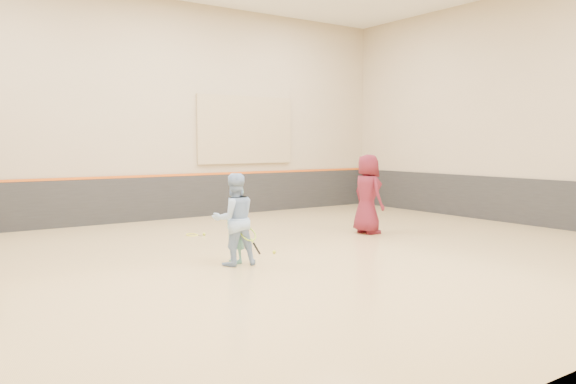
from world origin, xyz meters
TOP-DOWN VIEW (x-y plane):
  - room at (0.00, 0.00)m, footprint 15.04×12.04m
  - wainscot_back at (0.00, 5.97)m, footprint 14.90×0.04m
  - wainscot_right at (7.47, 0.00)m, footprint 0.04×11.90m
  - accent_stripe at (0.00, 5.96)m, footprint 14.90×0.03m
  - acoustic_panel at (2.80, 5.95)m, footprint 3.20×0.08m
  - girl at (-0.93, -0.05)m, footprint 0.36×0.52m
  - instructor at (-1.06, -0.22)m, footprint 0.88×0.74m
  - young_man at (3.18, 1.02)m, footprint 0.66×0.95m
  - held_racket at (-0.89, -0.38)m, footprint 0.52×0.52m
  - spare_racket at (-0.33, 3.08)m, footprint 0.61×0.61m
  - ball_under_racket at (0.04, 0.21)m, footprint 0.07×0.07m
  - ball_in_hand at (3.23, 0.85)m, footprint 0.07×0.07m
  - ball_beside_spare at (-0.12, 2.89)m, footprint 0.07×0.07m

SIDE VIEW (x-z plane):
  - ball_under_racket at x=0.04m, z-range 0.00..0.07m
  - ball_beside_spare at x=-0.12m, z-range 0.00..0.07m
  - spare_racket at x=-0.33m, z-range 0.00..0.09m
  - held_racket at x=-0.89m, z-range 0.28..0.82m
  - wainscot_back at x=0.00m, z-range 0.00..1.20m
  - wainscot_right at x=7.47m, z-range 0.00..1.20m
  - girl at x=-0.93m, z-range 0.00..1.37m
  - instructor at x=-1.06m, z-range 0.00..1.60m
  - room at x=0.00m, z-range -2.30..3.92m
  - young_man at x=3.18m, z-range 0.00..1.85m
  - ball_in_hand at x=3.23m, z-range 1.07..1.14m
  - accent_stripe at x=0.00m, z-range 1.19..1.25m
  - acoustic_panel at x=2.80m, z-range 1.50..3.50m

